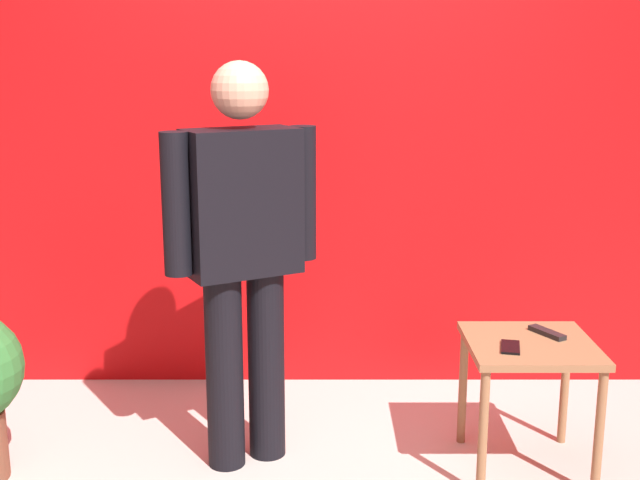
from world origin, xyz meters
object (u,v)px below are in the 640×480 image
standing_person (245,246)px  cell_phone (513,347)px  side_table (532,362)px  tv_remote (550,333)px

standing_person → cell_phone: (1.04, -0.15, -0.37)m
side_table → tv_remote: tv_remote is taller
cell_phone → side_table: bearing=50.3°
side_table → tv_remote: bearing=42.4°
standing_person → cell_phone: size_ratio=11.30×
standing_person → side_table: size_ratio=3.01×
standing_person → side_table: (1.14, -0.07, -0.46)m
standing_person → tv_remote: 1.27m
side_table → cell_phone: 0.15m
cell_phone → tv_remote: tv_remote is taller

